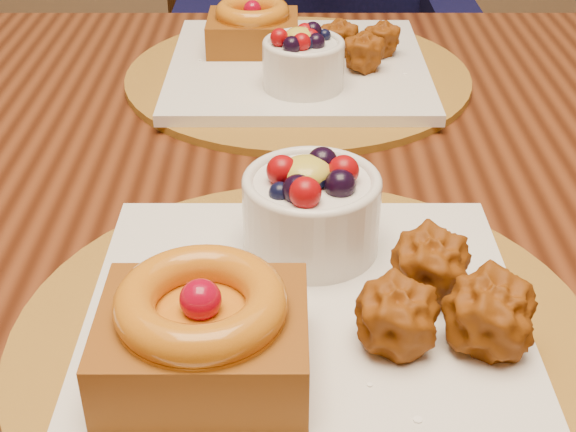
{
  "coord_description": "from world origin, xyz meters",
  "views": [
    {
      "loc": [
        0.04,
        -0.53,
        1.1
      ],
      "look_at": [
        0.04,
        -0.08,
        0.82
      ],
      "focal_mm": 50.0,
      "sensor_mm": 36.0,
      "label": 1
    }
  ],
  "objects_px": {
    "dining_table": "(300,248)",
    "place_setting_near": "(300,302)",
    "chair_far": "(278,120)",
    "place_setting_far": "(296,61)"
  },
  "relations": [
    {
      "from": "dining_table",
      "to": "place_setting_near",
      "type": "relative_size",
      "value": 4.21
    },
    {
      "from": "dining_table",
      "to": "place_setting_far",
      "type": "height_order",
      "value": "place_setting_far"
    },
    {
      "from": "chair_far",
      "to": "place_setting_near",
      "type": "bearing_deg",
      "value": -90.21
    },
    {
      "from": "place_setting_near",
      "to": "chair_far",
      "type": "height_order",
      "value": "place_setting_near"
    },
    {
      "from": "place_setting_near",
      "to": "place_setting_far",
      "type": "distance_m",
      "value": 0.43
    },
    {
      "from": "place_setting_near",
      "to": "chair_far",
      "type": "xyz_separation_m",
      "value": [
        -0.03,
        0.96,
        -0.33
      ]
    },
    {
      "from": "dining_table",
      "to": "chair_far",
      "type": "bearing_deg",
      "value": 92.34
    },
    {
      "from": "dining_table",
      "to": "place_setting_far",
      "type": "relative_size",
      "value": 4.21
    },
    {
      "from": "place_setting_far",
      "to": "chair_far",
      "type": "xyz_separation_m",
      "value": [
        -0.03,
        0.53,
        -0.32
      ]
    },
    {
      "from": "dining_table",
      "to": "chair_far",
      "type": "xyz_separation_m",
      "value": [
        -0.03,
        0.74,
        -0.22
      ]
    }
  ]
}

